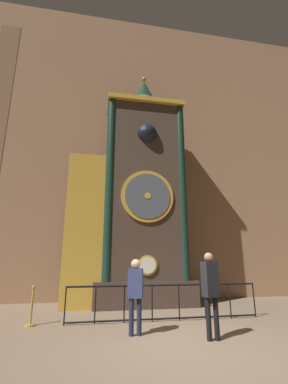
% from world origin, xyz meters
% --- Properties ---
extents(ground_plane, '(28.00, 28.00, 0.00)m').
position_xyz_m(ground_plane, '(0.00, 0.00, 0.00)').
color(ground_plane, '#75604C').
extents(cathedral_back_wall, '(24.00, 0.32, 14.30)m').
position_xyz_m(cathedral_back_wall, '(-0.09, 5.95, 7.14)').
color(cathedral_back_wall, '#936B4C').
rests_on(cathedral_back_wall, ground_plane).
extents(clock_tower, '(4.87, 1.85, 9.84)m').
position_xyz_m(clock_tower, '(-0.55, 4.53, 4.03)').
color(clock_tower, '#423328').
rests_on(clock_tower, ground_plane).
extents(railing_fence, '(5.52, 0.05, 0.97)m').
position_xyz_m(railing_fence, '(0.05, 2.07, 0.54)').
color(railing_fence, black).
rests_on(railing_fence, ground_plane).
extents(visitor_near, '(0.39, 0.31, 1.67)m').
position_xyz_m(visitor_near, '(-1.00, 0.84, 1.01)').
color(visitor_near, '#1B213A').
rests_on(visitor_near, ground_plane).
extents(visitor_far, '(0.39, 0.31, 1.81)m').
position_xyz_m(visitor_far, '(0.58, 0.20, 1.09)').
color(visitor_far, black).
rests_on(visitor_far, ground_plane).
extents(stanchion_post, '(0.28, 0.28, 0.99)m').
position_xyz_m(stanchion_post, '(-3.55, 2.19, 0.32)').
color(stanchion_post, '#B28E33').
rests_on(stanchion_post, ground_plane).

